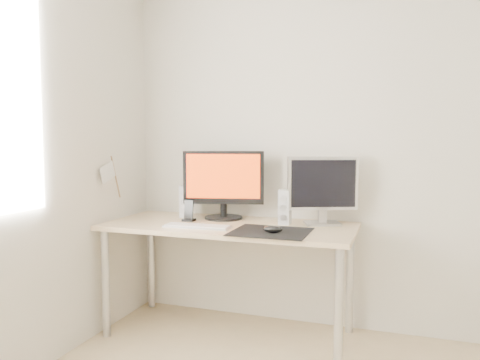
# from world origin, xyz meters

# --- Properties ---
(wall_back) EXTENTS (3.50, 0.00, 3.50)m
(wall_back) POSITION_xyz_m (0.00, 1.75, 1.25)
(wall_back) COLOR silver
(wall_back) RESTS_ON ground
(mousepad) EXTENTS (0.45, 0.40, 0.00)m
(mousepad) POSITION_xyz_m (-0.61, 1.21, 0.73)
(mousepad) COLOR black
(mousepad) RESTS_ON desk
(mouse) EXTENTS (0.12, 0.07, 0.04)m
(mouse) POSITION_xyz_m (-0.59, 1.18, 0.75)
(mouse) COLOR black
(mouse) RESTS_ON mousepad
(desk) EXTENTS (1.60, 0.70, 0.73)m
(desk) POSITION_xyz_m (-0.93, 1.38, 0.65)
(desk) COLOR #D1B587
(desk) RESTS_ON ground
(main_monitor) EXTENTS (0.54, 0.31, 0.47)m
(main_monitor) POSITION_xyz_m (-1.03, 1.55, 0.98)
(main_monitor) COLOR black
(main_monitor) RESTS_ON desk
(second_monitor) EXTENTS (0.43, 0.23, 0.43)m
(second_monitor) POSITION_xyz_m (-0.36, 1.56, 0.97)
(second_monitor) COLOR #AAAAAC
(second_monitor) RESTS_ON desk
(speaker_left) EXTENTS (0.07, 0.09, 0.22)m
(speaker_left) POSITION_xyz_m (-1.31, 1.53, 0.84)
(speaker_left) COLOR white
(speaker_left) RESTS_ON desk
(speaker_right) EXTENTS (0.07, 0.09, 0.22)m
(speaker_right) POSITION_xyz_m (-0.59, 1.49, 0.84)
(speaker_right) COLOR white
(speaker_right) RESTS_ON desk
(keyboard) EXTENTS (0.42, 0.13, 0.02)m
(keyboard) POSITION_xyz_m (-1.08, 1.21, 0.74)
(keyboard) COLOR #B0B0B2
(keyboard) RESTS_ON desk
(phone_dock) EXTENTS (0.08, 0.07, 0.14)m
(phone_dock) POSITION_xyz_m (-1.22, 1.40, 0.77)
(phone_dock) COLOR black
(phone_dock) RESTS_ON desk
(pennant) EXTENTS (0.01, 0.23, 0.29)m
(pennant) POSITION_xyz_m (-1.72, 1.24, 1.05)
(pennant) COLOR #A57F54
(pennant) RESTS_ON wall_left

